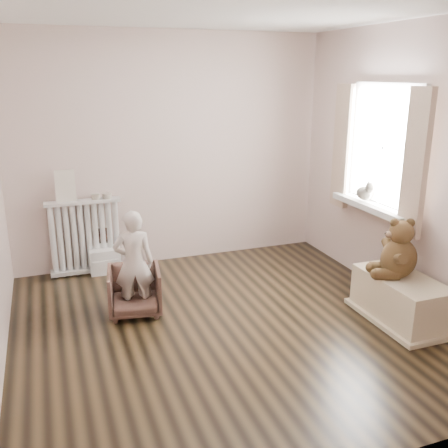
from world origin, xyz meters
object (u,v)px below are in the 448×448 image
object	(u,v)px
toy_bench	(401,299)
armchair	(135,291)
toy_vanity	(104,249)
child	(134,263)
plush_cat	(365,191)
teddy_bear	(400,249)
radiator	(86,240)

from	to	relation	value
toy_bench	armchair	bearing A→B (deg)	156.70
toy_vanity	child	distance (m)	1.20
toy_bench	plush_cat	xyz separation A→B (m)	(0.14, 0.84, 0.80)
teddy_bear	radiator	bearing A→B (deg)	161.28
radiator	toy_vanity	xyz separation A→B (m)	(0.18, -0.03, -0.11)
radiator	armchair	xyz separation A→B (m)	(0.32, -1.15, -0.17)
armchair	toy_bench	size ratio (longest dim) A/B	0.55
armchair	child	distance (m)	0.29
plush_cat	child	bearing A→B (deg)	161.55
toy_vanity	child	bearing A→B (deg)	-83.13
armchair	teddy_bear	size ratio (longest dim) A/B	0.92
armchair	teddy_bear	bearing A→B (deg)	-13.95
armchair	child	size ratio (longest dim) A/B	0.49
toy_vanity	plush_cat	world-z (taller)	plush_cat
teddy_bear	armchair	bearing A→B (deg)	178.05
toy_vanity	toy_bench	world-z (taller)	toy_vanity
toy_vanity	teddy_bear	distance (m)	3.11
teddy_bear	plush_cat	size ratio (longest dim) A/B	2.08
radiator	toy_bench	world-z (taller)	radiator
armchair	child	bearing A→B (deg)	-81.44
toy_vanity	plush_cat	size ratio (longest dim) A/B	2.01
armchair	child	xyz separation A→B (m)	(0.00, -0.05, 0.29)
toy_bench	plush_cat	world-z (taller)	plush_cat
child	teddy_bear	size ratio (longest dim) A/B	1.87
child	toy_bench	bearing A→B (deg)	166.36
child	plush_cat	bearing A→B (deg)	-172.92
toy_vanity	toy_bench	size ratio (longest dim) A/B	0.58
toy_vanity	armchair	world-z (taller)	toy_vanity
teddy_bear	plush_cat	xyz separation A→B (m)	(0.17, 0.80, 0.33)
toy_bench	teddy_bear	size ratio (longest dim) A/B	1.67
armchair	toy_bench	xyz separation A→B (m)	(2.22, -0.96, -0.02)
teddy_bear	child	bearing A→B (deg)	179.18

